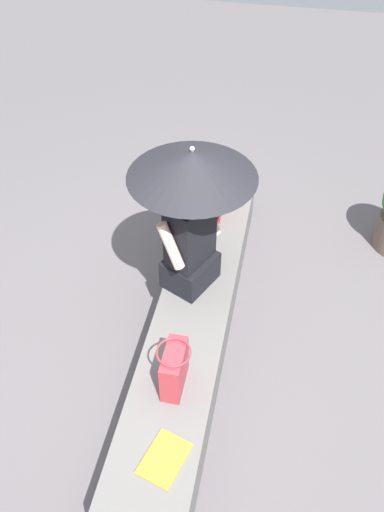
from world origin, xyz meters
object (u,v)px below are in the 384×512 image
parasol (192,164)px  tote_bag_canvas (215,193)px  handbag_black (174,368)px  magazine (164,459)px  person_seated (190,240)px

parasol → tote_bag_canvas: 1.04m
parasol → handbag_black: bearing=-174.8°
tote_bag_canvas → magazine: (-2.09, -0.09, -0.18)m
parasol → magazine: bearing=-174.5°
parasol → person_seated: bearing=-178.3°
tote_bag_canvas → magazine: bearing=-177.4°
handbag_black → tote_bag_canvas: 1.63m
tote_bag_canvas → magazine: 2.10m
handbag_black → magazine: 0.49m
handbag_black → person_seated: bearing=5.5°
person_seated → handbag_black: 0.87m
person_seated → tote_bag_canvas: 0.82m
handbag_black → magazine: (-0.46, -0.05, -0.15)m
parasol → handbag_black: (-0.91, -0.08, -0.77)m
handbag_black → tote_bag_canvas: (1.63, 0.05, 0.03)m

